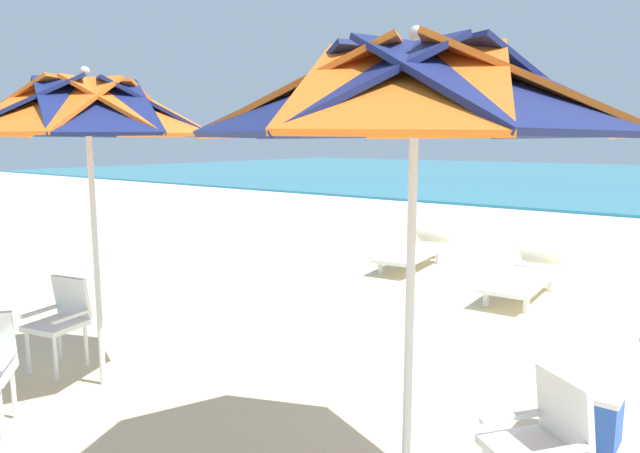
% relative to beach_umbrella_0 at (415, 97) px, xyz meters
% --- Properties ---
extents(ground_plane, '(80.00, 80.00, 0.00)m').
position_rel_beach_umbrella_0_xyz_m(ground_plane, '(0.48, 3.25, -2.38)').
color(ground_plane, beige).
extents(beach_umbrella_0, '(2.30, 2.30, 2.74)m').
position_rel_beach_umbrella_0_xyz_m(beach_umbrella_0, '(0.00, 0.00, 0.00)').
color(beach_umbrella_0, silver).
rests_on(beach_umbrella_0, ground).
extents(plastic_chair_0, '(0.62, 0.63, 0.87)m').
position_rel_beach_umbrella_0_xyz_m(plastic_chair_0, '(0.65, 0.38, -1.88)').
color(plastic_chair_0, white).
rests_on(plastic_chair_0, ground).
extents(beach_umbrella_1, '(2.05, 2.05, 2.75)m').
position_rel_beach_umbrella_0_xyz_m(beach_umbrella_1, '(-3.00, -0.07, 0.01)').
color(beach_umbrella_1, silver).
rests_on(beach_umbrella_1, ground).
extents(plastic_chair_1, '(0.53, 0.55, 0.87)m').
position_rel_beach_umbrella_0_xyz_m(plastic_chair_1, '(-3.63, -0.09, -1.88)').
color(plastic_chair_1, white).
rests_on(plastic_chair_1, ground).
extents(sun_lounger_1, '(0.73, 2.17, 0.62)m').
position_rel_beach_umbrella_0_xyz_m(sun_lounger_1, '(-0.98, 5.16, -2.09)').
color(sun_lounger_1, white).
rests_on(sun_lounger_1, ground).
extents(sun_lounger_2, '(0.86, 2.20, 0.62)m').
position_rel_beach_umbrella_0_xyz_m(sun_lounger_2, '(-3.07, 5.87, -2.09)').
color(sun_lounger_2, white).
rests_on(sun_lounger_2, ground).
extents(cooler_box, '(0.50, 0.34, 0.40)m').
position_rel_beach_umbrella_0_xyz_m(cooler_box, '(0.62, 1.49, -2.17)').
color(cooler_box, blue).
rests_on(cooler_box, ground).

